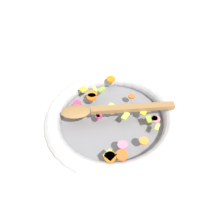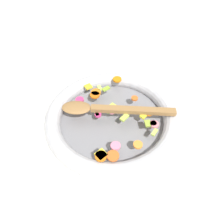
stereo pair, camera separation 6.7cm
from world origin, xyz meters
name	(u,v)px [view 1 (the left image)]	position (x,y,z in m)	size (l,w,h in m)	color
ground_plane	(112,122)	(0.00, 0.00, 0.00)	(4.00, 4.00, 0.00)	silver
skillet	(112,118)	(0.00, 0.00, 0.02)	(0.42, 0.42, 0.05)	slate
chopped_vegetables	(114,114)	(0.01, -0.01, 0.05)	(0.30, 0.32, 0.01)	orange
wooden_spoon	(106,110)	(-0.02, -0.01, 0.06)	(0.32, 0.21, 0.01)	olive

